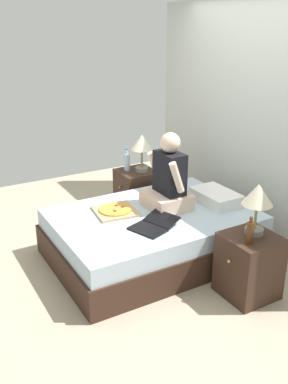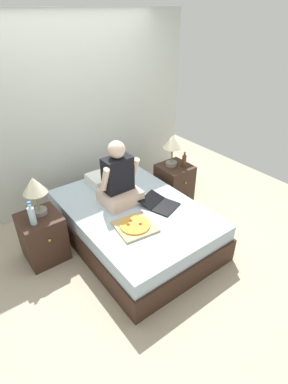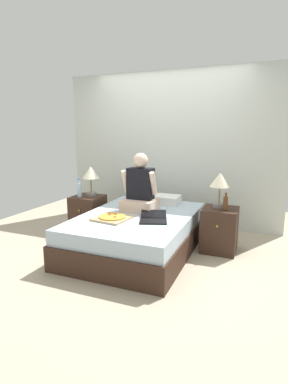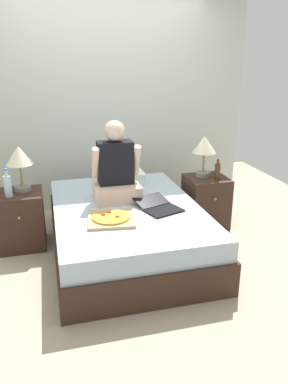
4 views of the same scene
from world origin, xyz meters
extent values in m
plane|color=tan|center=(0.00, 0.00, 0.00)|extent=(5.63, 5.63, 0.00)
cube|color=silver|center=(0.00, 1.36, 1.25)|extent=(3.63, 0.12, 2.50)
cube|color=#382319|center=(0.00, 0.00, 0.15)|extent=(1.40, 2.00, 0.30)
cube|color=silver|center=(0.00, 0.00, 0.39)|extent=(1.36, 1.94, 0.18)
cube|color=#382319|center=(-1.00, 0.37, 0.29)|extent=(0.44, 0.44, 0.57)
sphere|color=gold|center=(-1.00, 0.14, 0.40)|extent=(0.03, 0.03, 0.03)
cylinder|color=gray|center=(-0.96, 0.42, 0.60)|extent=(0.16, 0.16, 0.05)
cylinder|color=olive|center=(-0.96, 0.42, 0.73)|extent=(0.02, 0.02, 0.22)
cone|color=beige|center=(-0.96, 0.42, 0.93)|extent=(0.26, 0.26, 0.18)
cylinder|color=silver|center=(-1.08, 0.28, 0.67)|extent=(0.07, 0.07, 0.20)
cylinder|color=silver|center=(-1.08, 0.28, 0.80)|extent=(0.03, 0.03, 0.06)
cylinder|color=blue|center=(-1.08, 0.28, 0.84)|extent=(0.04, 0.04, 0.02)
cube|color=#382319|center=(1.00, 0.37, 0.29)|extent=(0.44, 0.44, 0.57)
sphere|color=gold|center=(1.00, 0.14, 0.40)|extent=(0.03, 0.03, 0.03)
cylinder|color=gray|center=(0.97, 0.42, 0.60)|extent=(0.16, 0.16, 0.05)
cylinder|color=olive|center=(0.97, 0.42, 0.73)|extent=(0.02, 0.02, 0.22)
cone|color=beige|center=(0.97, 0.42, 0.93)|extent=(0.26, 0.26, 0.18)
cylinder|color=#512D14|center=(1.07, 0.27, 0.66)|extent=(0.06, 0.06, 0.18)
cylinder|color=#512D14|center=(1.07, 0.27, 0.78)|extent=(0.03, 0.03, 0.05)
cube|color=white|center=(0.09, 0.72, 0.54)|extent=(0.52, 0.34, 0.12)
cube|color=beige|center=(-0.05, 0.19, 0.56)|extent=(0.44, 0.40, 0.16)
cube|color=black|center=(-0.05, 0.22, 0.85)|extent=(0.34, 0.20, 0.42)
sphere|color=beige|center=(-0.05, 0.22, 1.16)|extent=(0.20, 0.20, 0.20)
cylinder|color=beige|center=(-0.25, 0.17, 0.87)|extent=(0.07, 0.18, 0.32)
cylinder|color=beige|center=(0.15, 0.17, 0.87)|extent=(0.07, 0.18, 0.32)
cube|color=black|center=(0.30, -0.24, 0.49)|extent=(0.37, 0.31, 0.02)
cube|color=black|center=(0.24, -0.05, 0.52)|extent=(0.36, 0.29, 0.06)
cube|color=tan|center=(-0.20, -0.32, 0.49)|extent=(0.45, 0.45, 0.02)
cylinder|color=gold|center=(-0.20, -0.32, 0.51)|extent=(0.33, 0.33, 0.02)
cylinder|color=maroon|center=(-0.26, -0.28, 0.52)|extent=(0.04, 0.04, 0.00)
cylinder|color=maroon|center=(-0.15, -0.35, 0.52)|extent=(0.04, 0.04, 0.00)
cylinder|color=maroon|center=(-0.20, -0.24, 0.52)|extent=(0.04, 0.04, 0.00)
camera|label=1|loc=(3.32, -2.02, 2.24)|focal=40.00mm
camera|label=2|loc=(-1.65, -2.39, 2.53)|focal=28.00mm
camera|label=3|loc=(1.48, -3.44, 1.53)|focal=28.00mm
camera|label=4|loc=(-0.68, -3.27, 1.80)|focal=35.00mm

